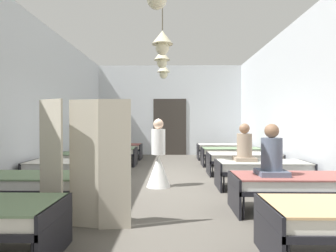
# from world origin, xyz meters

# --- Properties ---
(ground_plane) EXTENTS (6.72, 11.30, 0.10)m
(ground_plane) POSITION_xyz_m (0.00, 0.00, -0.05)
(ground_plane) COLOR #59544C
(room_shell) EXTENTS (6.52, 10.90, 3.84)m
(room_shell) POSITION_xyz_m (-0.00, 1.29, 1.93)
(room_shell) COLOR silver
(room_shell) RESTS_ON ground
(bed_left_row_1) EXTENTS (1.90, 0.84, 0.57)m
(bed_left_row_1) POSITION_xyz_m (-2.01, -2.33, 0.44)
(bed_left_row_1) COLOR black
(bed_left_row_1) RESTS_ON ground
(bed_right_row_1) EXTENTS (1.90, 0.84, 0.57)m
(bed_right_row_1) POSITION_xyz_m (2.01, -2.33, 0.44)
(bed_right_row_1) COLOR black
(bed_right_row_1) RESTS_ON ground
(bed_left_row_2) EXTENTS (1.90, 0.84, 0.57)m
(bed_left_row_2) POSITION_xyz_m (-2.01, -0.78, 0.44)
(bed_left_row_2) COLOR black
(bed_left_row_2) RESTS_ON ground
(bed_right_row_2) EXTENTS (1.90, 0.84, 0.57)m
(bed_right_row_2) POSITION_xyz_m (2.01, -0.78, 0.44)
(bed_right_row_2) COLOR black
(bed_right_row_2) RESTS_ON ground
(bed_left_row_3) EXTENTS (1.90, 0.84, 0.57)m
(bed_left_row_3) POSITION_xyz_m (-2.01, 0.78, 0.44)
(bed_left_row_3) COLOR black
(bed_left_row_3) RESTS_ON ground
(bed_right_row_3) EXTENTS (1.90, 0.84, 0.57)m
(bed_right_row_3) POSITION_xyz_m (2.01, 0.78, 0.44)
(bed_right_row_3) COLOR black
(bed_right_row_3) RESTS_ON ground
(bed_left_row_4) EXTENTS (1.90, 0.84, 0.57)m
(bed_left_row_4) POSITION_xyz_m (-2.01, 2.33, 0.44)
(bed_left_row_4) COLOR black
(bed_left_row_4) RESTS_ON ground
(bed_right_row_4) EXTENTS (1.90, 0.84, 0.57)m
(bed_right_row_4) POSITION_xyz_m (2.01, 2.33, 0.44)
(bed_right_row_4) COLOR black
(bed_right_row_4) RESTS_ON ground
(bed_left_row_5) EXTENTS (1.90, 0.84, 0.57)m
(bed_left_row_5) POSITION_xyz_m (-2.01, 3.88, 0.44)
(bed_left_row_5) COLOR black
(bed_left_row_5) RESTS_ON ground
(bed_right_row_5) EXTENTS (1.90, 0.84, 0.57)m
(bed_right_row_5) POSITION_xyz_m (2.01, 3.88, 0.44)
(bed_right_row_5) COLOR black
(bed_right_row_5) RESTS_ON ground
(nurse_near_aisle) EXTENTS (0.52, 0.52, 1.49)m
(nurse_near_aisle) POSITION_xyz_m (-0.19, -0.65, 0.53)
(nurse_near_aisle) COLOR white
(nurse_near_aisle) RESTS_ON ground
(patient_seated_primary) EXTENTS (0.44, 0.44, 0.80)m
(patient_seated_primary) POSITION_xyz_m (1.66, -0.68, 0.87)
(patient_seated_primary) COLOR gray
(patient_seated_primary) RESTS_ON bed_right_row_2
(patient_seated_secondary) EXTENTS (0.44, 0.44, 0.80)m
(patient_seated_secondary) POSITION_xyz_m (1.66, -2.33, 0.87)
(patient_seated_secondary) COLOR #515B70
(patient_seated_secondary) RESTS_ON bed_right_row_1
(privacy_screen) EXTENTS (1.24, 0.23, 1.70)m
(privacy_screen) POSITION_xyz_m (-1.06, -3.05, 0.85)
(privacy_screen) COLOR #BCB29E
(privacy_screen) RESTS_ON ground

